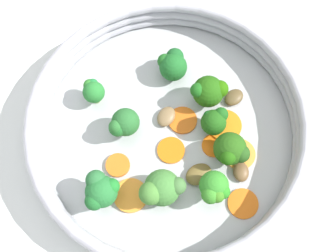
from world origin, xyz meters
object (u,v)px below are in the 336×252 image
object	(u,v)px
carrot_slice_4	(131,195)
carrot_slice_7	(183,120)
carrot_slice_0	(174,150)
broccoli_floret_2	(123,123)
broccoli_floret_6	(173,65)
mushroom_piece_0	(241,172)
carrot_slice_3	(118,165)
broccoli_floret_0	(214,188)
carrot_slice_1	(214,146)
carrot_slice_6	(243,204)
broccoli_floret_8	(231,150)
skillet	(168,132)
broccoli_floret_1	(93,90)
broccoli_floret_7	(161,189)
mushroom_piece_2	(234,97)
broccoli_floret_5	(209,91)
carrot_slice_2	(239,154)
carrot_slice_5	(225,126)
broccoli_floret_3	(101,191)
mushroom_piece_1	(168,116)
broccoli_floret_4	(214,121)
mushroom_piece_3	(199,174)

from	to	relation	value
carrot_slice_4	carrot_slice_7	bearing A→B (deg)	-130.90
carrot_slice_0	broccoli_floret_2	distance (m)	0.08
broccoli_floret_6	mushroom_piece_0	world-z (taller)	broccoli_floret_6
carrot_slice_3	mushroom_piece_0	world-z (taller)	mushroom_piece_0
carrot_slice_0	broccoli_floret_0	bearing A→B (deg)	121.69
carrot_slice_1	carrot_slice_0	bearing A→B (deg)	-1.45
carrot_slice_3	carrot_slice_6	distance (m)	0.17
carrot_slice_3	broccoli_floret_8	bearing A→B (deg)	177.22
carrot_slice_0	skillet	bearing A→B (deg)	-82.45
broccoli_floret_2	broccoli_floret_1	bearing A→B (deg)	-56.65
broccoli_floret_8	carrot_slice_0	bearing A→B (deg)	-14.85
carrot_slice_6	broccoli_floret_7	bearing A→B (deg)	-15.26
carrot_slice_0	mushroom_piece_0	world-z (taller)	mushroom_piece_0
broccoli_floret_8	mushroom_piece_0	xyz separation A→B (m)	(-0.01, 0.02, -0.02)
mushroom_piece_2	broccoli_floret_5	bearing A→B (deg)	-3.57
skillet	broccoli_floret_5	bearing A→B (deg)	-148.72
carrot_slice_3	broccoli_floret_0	world-z (taller)	broccoli_floret_0
skillet	mushroom_piece_0	size ratio (longest dim) A/B	12.82
carrot_slice_0	broccoli_floret_8	size ratio (longest dim) A/B	0.75
carrot_slice_4	mushroom_piece_0	xyz separation A→B (m)	(-0.14, -0.01, 0.00)
carrot_slice_2	broccoli_floret_6	size ratio (longest dim) A/B	0.94
carrot_slice_1	carrot_slice_5	bearing A→B (deg)	-127.15
carrot_slice_0	broccoli_floret_5	bearing A→B (deg)	-130.28
carrot_slice_4	carrot_slice_5	distance (m)	0.16
carrot_slice_2	broccoli_floret_8	xyz separation A→B (m)	(0.02, 0.00, 0.03)
carrot_slice_2	carrot_slice_4	xyz separation A→B (m)	(0.15, 0.04, 0.00)
skillet	carrot_slice_2	size ratio (longest dim) A/B	8.27
carrot_slice_5	carrot_slice_6	size ratio (longest dim) A/B	1.18
broccoli_floret_3	broccoli_floret_7	distance (m)	0.07
broccoli_floret_8	mushroom_piece_1	distance (m)	0.10
broccoli_floret_3	mushroom_piece_2	xyz separation A→B (m)	(-0.19, -0.11, -0.03)
broccoli_floret_8	carrot_slice_3	bearing A→B (deg)	-2.78
carrot_slice_2	broccoli_floret_4	distance (m)	0.06
carrot_slice_0	broccoli_floret_8	xyz separation A→B (m)	(-0.07, 0.02, 0.03)
mushroom_piece_0	mushroom_piece_3	size ratio (longest dim) A/B	0.77
carrot_slice_0	mushroom_piece_0	distance (m)	0.09
carrot_slice_3	mushroom_piece_3	world-z (taller)	mushroom_piece_3
broccoli_floret_4	broccoli_floret_7	size ratio (longest dim) A/B	0.77
carrot_slice_5	mushroom_piece_1	bearing A→B (deg)	-17.02
carrot_slice_2	broccoli_floret_4	bearing A→B (deg)	-54.79
carrot_slice_7	broccoli_floret_1	distance (m)	0.13
carrot_slice_3	broccoli_floret_6	distance (m)	0.16
carrot_slice_0	broccoli_floret_5	distance (m)	0.09
carrot_slice_6	broccoli_floret_1	distance (m)	0.24
carrot_slice_5	broccoli_floret_2	world-z (taller)	broccoli_floret_2
carrot_slice_6	broccoli_floret_3	world-z (taller)	broccoli_floret_3
carrot_slice_5	broccoli_floret_5	distance (m)	0.05
mushroom_piece_0	mushroom_piece_2	bearing A→B (deg)	-96.29
broccoli_floret_0	broccoli_floret_4	bearing A→B (deg)	-100.46
broccoli_floret_2	mushroom_piece_1	size ratio (longest dim) A/B	1.54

